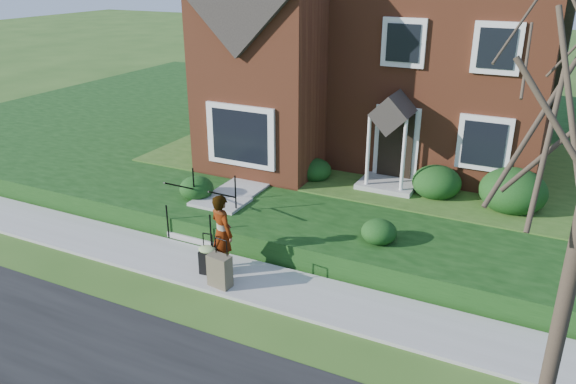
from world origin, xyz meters
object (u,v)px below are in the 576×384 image
Objects in this scene: suitcase_black at (208,259)px; suitcase_olive at (220,271)px; front_steps at (211,214)px; woman at (222,233)px.

suitcase_olive reaches higher than suitcase_black.
front_steps is 2.31m from woman.
front_steps reaches higher than suitcase_olive.
woman is 1.66× the size of suitcase_olive.
woman is 0.66m from suitcase_black.
front_steps is at bearing 134.29° from suitcase_olive.
woman is 1.86× the size of suitcase_black.
front_steps is 1.83× the size of suitcase_olive.
front_steps is 1.11× the size of woman.
woman is (1.46, -1.71, 0.52)m from front_steps.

